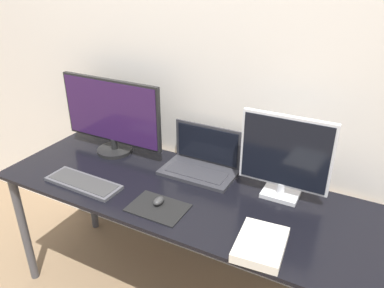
{
  "coord_description": "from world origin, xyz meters",
  "views": [
    {
      "loc": [
        0.75,
        -0.99,
        1.72
      ],
      "look_at": [
        -0.0,
        0.42,
        0.94
      ],
      "focal_mm": 35.0,
      "sensor_mm": 36.0,
      "label": 1
    }
  ],
  "objects_px": {
    "laptop": "(202,161)",
    "mouse": "(159,201)",
    "keyboard": "(83,183)",
    "book": "(261,244)",
    "monitor_right": "(285,156)",
    "monitor_left": "(111,116)"
  },
  "relations": [
    {
      "from": "laptop",
      "to": "book",
      "type": "height_order",
      "value": "laptop"
    },
    {
      "from": "monitor_left",
      "to": "monitor_right",
      "type": "xyz_separation_m",
      "value": [
        0.97,
        0.0,
        -0.01
      ]
    },
    {
      "from": "laptop",
      "to": "book",
      "type": "distance_m",
      "value": 0.63
    },
    {
      "from": "monitor_right",
      "to": "mouse",
      "type": "xyz_separation_m",
      "value": [
        -0.46,
        -0.33,
        -0.19
      ]
    },
    {
      "from": "laptop",
      "to": "monitor_right",
      "type": "bearing_deg",
      "value": -5.71
    },
    {
      "from": "monitor_right",
      "to": "book",
      "type": "bearing_deg",
      "value": -85.09
    },
    {
      "from": "monitor_left",
      "to": "monitor_right",
      "type": "distance_m",
      "value": 0.97
    },
    {
      "from": "monitor_right",
      "to": "keyboard",
      "type": "xyz_separation_m",
      "value": [
        -0.88,
        -0.36,
        -0.2
      ]
    },
    {
      "from": "monitor_left",
      "to": "mouse",
      "type": "relative_size",
      "value": 9.84
    },
    {
      "from": "monitor_right",
      "to": "laptop",
      "type": "height_order",
      "value": "monitor_right"
    },
    {
      "from": "laptop",
      "to": "mouse",
      "type": "relative_size",
      "value": 5.95
    },
    {
      "from": "monitor_left",
      "to": "monitor_right",
      "type": "bearing_deg",
      "value": 0.0
    },
    {
      "from": "monitor_left",
      "to": "book",
      "type": "height_order",
      "value": "monitor_left"
    },
    {
      "from": "monitor_right",
      "to": "monitor_left",
      "type": "bearing_deg",
      "value": -180.0
    },
    {
      "from": "keyboard",
      "to": "monitor_right",
      "type": "bearing_deg",
      "value": 21.94
    },
    {
      "from": "laptop",
      "to": "mouse",
      "type": "bearing_deg",
      "value": -95.07
    },
    {
      "from": "monitor_right",
      "to": "keyboard",
      "type": "bearing_deg",
      "value": -158.06
    },
    {
      "from": "laptop",
      "to": "keyboard",
      "type": "distance_m",
      "value": 0.61
    },
    {
      "from": "keyboard",
      "to": "book",
      "type": "xyz_separation_m",
      "value": [
        0.92,
        -0.03,
        0.01
      ]
    },
    {
      "from": "monitor_right",
      "to": "laptop",
      "type": "distance_m",
      "value": 0.46
    },
    {
      "from": "keyboard",
      "to": "book",
      "type": "height_order",
      "value": "book"
    },
    {
      "from": "laptop",
      "to": "mouse",
      "type": "distance_m",
      "value": 0.37
    }
  ]
}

